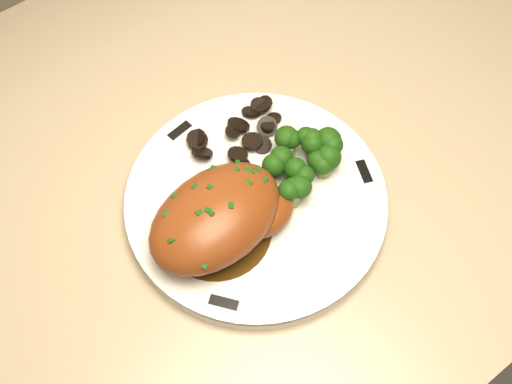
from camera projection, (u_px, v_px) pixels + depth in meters
plate at (256, 202)px, 0.60m from camera, size 0.32×0.32×0.02m
rim_accent_0 at (180, 131)px, 0.63m from camera, size 0.03×0.01×0.00m
rim_accent_1 at (224, 303)px, 0.54m from camera, size 0.02×0.03×0.00m
rim_accent_2 at (364, 172)px, 0.61m from camera, size 0.02×0.03×0.00m
gravy_pool at (217, 230)px, 0.57m from camera, size 0.10×0.10×0.00m
chicken_breast at (221, 217)px, 0.55m from camera, size 0.14×0.10×0.05m
mushroom_pile at (243, 141)px, 0.62m from camera, size 0.08×0.06×0.02m
broccoli_florets at (304, 160)px, 0.59m from camera, size 0.08×0.06×0.03m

